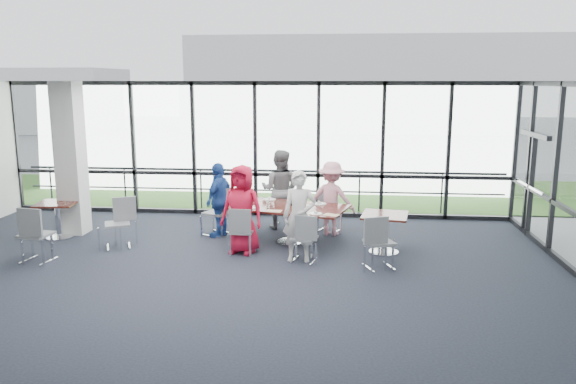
# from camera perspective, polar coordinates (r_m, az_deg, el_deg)

# --- Properties ---
(floor) EXTENTS (12.00, 10.00, 0.02)m
(floor) POSITION_cam_1_polar(r_m,az_deg,el_deg) (9.01, -8.22, -9.78)
(floor) COLOR black
(floor) RESTS_ON ground
(ceiling) EXTENTS (12.00, 10.00, 0.04)m
(ceiling) POSITION_cam_1_polar(r_m,az_deg,el_deg) (8.42, -8.84, 11.09)
(ceiling) COLOR white
(ceiling) RESTS_ON ground
(wall_front) EXTENTS (12.00, 0.10, 3.20)m
(wall_front) POSITION_cam_1_polar(r_m,az_deg,el_deg) (4.10, -26.11, -12.94)
(wall_front) COLOR silver
(wall_front) RESTS_ON ground
(curtain_wall_back) EXTENTS (12.00, 0.10, 3.20)m
(curtain_wall_back) POSITION_cam_1_polar(r_m,az_deg,el_deg) (13.41, -3.34, 4.35)
(curtain_wall_back) COLOR white
(curtain_wall_back) RESTS_ON ground
(exit_door) EXTENTS (0.12, 1.60, 2.10)m
(exit_door) POSITION_cam_1_polar(r_m,az_deg,el_deg) (12.72, 23.50, 0.54)
(exit_door) COLOR black
(exit_door) RESTS_ON ground
(structural_column) EXTENTS (0.50, 0.50, 3.20)m
(structural_column) POSITION_cam_1_polar(r_m,az_deg,el_deg) (12.62, -21.20, 3.17)
(structural_column) COLOR silver
(structural_column) RESTS_ON ground
(apron) EXTENTS (80.00, 70.00, 0.02)m
(apron) POSITION_cam_1_polar(r_m,az_deg,el_deg) (18.55, -0.89, 1.22)
(apron) COLOR gray
(apron) RESTS_ON ground
(grass_strip) EXTENTS (80.00, 5.00, 0.01)m
(grass_strip) POSITION_cam_1_polar(r_m,az_deg,el_deg) (16.60, -1.67, 0.13)
(grass_strip) COLOR #2C5621
(grass_strip) RESTS_ON ground
(hangar_main) EXTENTS (24.00, 10.00, 6.00)m
(hangar_main) POSITION_cam_1_polar(r_m,az_deg,el_deg) (40.20, 8.52, 10.81)
(hangar_main) COLOR #B9BCBF
(hangar_main) RESTS_ON ground
(hangar_aux) EXTENTS (10.00, 6.00, 4.00)m
(hangar_aux) POSITION_cam_1_polar(r_m,az_deg,el_deg) (41.37, -23.69, 8.62)
(hangar_aux) COLOR #B9BCBF
(hangar_aux) RESTS_ON ground
(guard_rail) EXTENTS (12.00, 0.06, 0.06)m
(guard_rail) POSITION_cam_1_polar(r_m,az_deg,el_deg) (14.17, -2.91, 0.22)
(guard_rail) COLOR #2D2D33
(guard_rail) RESTS_ON ground
(main_table) EXTENTS (2.47, 1.78, 0.75)m
(main_table) POSITION_cam_1_polar(r_m,az_deg,el_deg) (11.18, 0.15, -1.97)
(main_table) COLOR #34120E
(main_table) RESTS_ON ground
(side_table_left) EXTENTS (0.85, 0.85, 0.75)m
(side_table_left) POSITION_cam_1_polar(r_m,az_deg,el_deg) (12.49, -22.38, -1.58)
(side_table_left) COLOR #34120E
(side_table_left) RESTS_ON ground
(side_table_right) EXTENTS (0.95, 0.95, 0.75)m
(side_table_right) POSITION_cam_1_polar(r_m,az_deg,el_deg) (10.69, 9.80, -2.88)
(side_table_right) COLOR #34120E
(side_table_right) RESTS_ON ground
(diner_near_left) EXTENTS (0.93, 0.72, 1.68)m
(diner_near_left) POSITION_cam_1_polar(r_m,az_deg,el_deg) (10.54, -4.68, -1.76)
(diner_near_left) COLOR red
(diner_near_left) RESTS_ON ground
(diner_near_right) EXTENTS (0.61, 0.45, 1.65)m
(diner_near_right) POSITION_cam_1_polar(r_m,az_deg,el_deg) (10.04, 1.17, -2.48)
(diner_near_right) COLOR silver
(diner_near_right) RESTS_ON ground
(diner_far_left) EXTENTS (0.90, 0.62, 1.74)m
(diner_far_left) POSITION_cam_1_polar(r_m,az_deg,el_deg) (12.26, -0.83, 0.26)
(diner_far_left) COLOR slate
(diner_far_left) RESTS_ON ground
(diner_far_right) EXTENTS (1.11, 0.78, 1.56)m
(diner_far_right) POSITION_cam_1_polar(r_m,az_deg,el_deg) (11.79, 4.46, -0.67)
(diner_far_right) COLOR pink
(diner_far_right) RESTS_ON ground
(diner_end) EXTENTS (0.77, 1.02, 1.56)m
(diner_end) POSITION_cam_1_polar(r_m,az_deg,el_deg) (11.70, -6.96, -0.81)
(diner_end) COLOR #214594
(diner_end) RESTS_ON ground
(chair_main_nl) EXTENTS (0.44, 0.44, 0.88)m
(chair_main_nl) POSITION_cam_1_polar(r_m,az_deg,el_deg) (10.54, -4.73, -3.99)
(chair_main_nl) COLOR slate
(chair_main_nl) RESTS_ON ground
(chair_main_nr) EXTENTS (0.51, 0.51, 0.87)m
(chair_main_nr) POSITION_cam_1_polar(r_m,az_deg,el_deg) (10.08, 1.65, -4.73)
(chair_main_nr) COLOR slate
(chair_main_nr) RESTS_ON ground
(chair_main_fl) EXTENTS (0.52, 0.52, 0.84)m
(chair_main_fl) POSITION_cam_1_polar(r_m,az_deg,el_deg) (12.53, -0.58, -1.62)
(chair_main_fl) COLOR slate
(chair_main_fl) RESTS_ON ground
(chair_main_fr) EXTENTS (0.57, 0.57, 0.88)m
(chair_main_fr) POSITION_cam_1_polar(r_m,az_deg,el_deg) (12.13, 4.24, -1.97)
(chair_main_fr) COLOR slate
(chair_main_fr) RESTS_ON ground
(chair_main_end) EXTENTS (0.62, 0.62, 0.96)m
(chair_main_end) POSITION_cam_1_polar(r_m,az_deg,el_deg) (11.88, -7.24, -2.11)
(chair_main_end) COLOR slate
(chair_main_end) RESTS_ON ground
(chair_spare_la) EXTENTS (0.56, 0.56, 1.01)m
(chair_spare_la) POSITION_cam_1_polar(r_m,az_deg,el_deg) (11.01, -24.21, -3.98)
(chair_spare_la) COLOR slate
(chair_spare_la) RESTS_ON ground
(chair_spare_lb) EXTENTS (0.61, 0.61, 0.95)m
(chair_spare_lb) POSITION_cam_1_polar(r_m,az_deg,el_deg) (11.39, -16.95, -3.13)
(chair_spare_lb) COLOR slate
(chair_spare_lb) RESTS_ON ground
(chair_spare_r) EXTENTS (0.59, 0.59, 0.93)m
(chair_spare_r) POSITION_cam_1_polar(r_m,az_deg,el_deg) (9.84, 9.28, -5.07)
(chair_spare_r) COLOR slate
(chair_spare_r) RESTS_ON ground
(plate_nl) EXTENTS (0.25, 0.25, 0.01)m
(plate_nl) POSITION_cam_1_polar(r_m,az_deg,el_deg) (11.02, -3.97, -1.62)
(plate_nl) COLOR white
(plate_nl) RESTS_ON main_table
(plate_nr) EXTENTS (0.24, 0.24, 0.01)m
(plate_nr) POSITION_cam_1_polar(r_m,az_deg,el_deg) (10.52, 2.82, -2.22)
(plate_nr) COLOR white
(plate_nr) RESTS_ON main_table
(plate_fl) EXTENTS (0.28, 0.28, 0.01)m
(plate_fl) POSITION_cam_1_polar(r_m,az_deg,el_deg) (11.78, -1.91, -0.75)
(plate_fl) COLOR white
(plate_fl) RESTS_ON main_table
(plate_fr) EXTENTS (0.28, 0.28, 0.01)m
(plate_fr) POSITION_cam_1_polar(r_m,az_deg,el_deg) (11.38, 3.23, -1.20)
(plate_fr) COLOR white
(plate_fr) RESTS_ON main_table
(plate_end) EXTENTS (0.27, 0.27, 0.01)m
(plate_end) POSITION_cam_1_polar(r_m,az_deg,el_deg) (11.53, -4.18, -1.05)
(plate_end) COLOR white
(plate_end) RESTS_ON main_table
(tumbler_a) EXTENTS (0.07, 0.07, 0.14)m
(tumbler_a) POSITION_cam_1_polar(r_m,az_deg,el_deg) (10.97, -2.03, -1.32)
(tumbler_a) COLOR white
(tumbler_a) RESTS_ON main_table
(tumbler_b) EXTENTS (0.07, 0.07, 0.14)m
(tumbler_b) POSITION_cam_1_polar(r_m,az_deg,el_deg) (10.81, 1.19, -1.50)
(tumbler_b) COLOR white
(tumbler_b) RESTS_ON main_table
(tumbler_c) EXTENTS (0.07, 0.07, 0.14)m
(tumbler_c) POSITION_cam_1_polar(r_m,az_deg,el_deg) (11.45, 0.71, -0.77)
(tumbler_c) COLOR white
(tumbler_c) RESTS_ON main_table
(tumbler_d) EXTENTS (0.07, 0.07, 0.14)m
(tumbler_d) POSITION_cam_1_polar(r_m,az_deg,el_deg) (11.32, -3.56, -0.95)
(tumbler_d) COLOR white
(tumbler_d) RESTS_ON main_table
(menu_a) EXTENTS (0.31, 0.23, 0.00)m
(menu_a) POSITION_cam_1_polar(r_m,az_deg,el_deg) (10.76, -1.44, -1.94)
(menu_a) COLOR silver
(menu_a) RESTS_ON main_table
(menu_b) EXTENTS (0.34, 0.30, 0.00)m
(menu_b) POSITION_cam_1_polar(r_m,az_deg,el_deg) (10.48, 4.43, -2.33)
(menu_b) COLOR silver
(menu_b) RESTS_ON main_table
(menu_c) EXTENTS (0.35, 0.30, 0.00)m
(menu_c) POSITION_cam_1_polar(r_m,az_deg,el_deg) (11.51, 1.58, -1.06)
(menu_c) COLOR silver
(menu_c) RESTS_ON main_table
(condiment_caddy) EXTENTS (0.10, 0.07, 0.04)m
(condiment_caddy) POSITION_cam_1_polar(r_m,az_deg,el_deg) (11.22, 0.42, -1.29)
(condiment_caddy) COLOR black
(condiment_caddy) RESTS_ON main_table
(ketchup_bottle) EXTENTS (0.06, 0.06, 0.18)m
(ketchup_bottle) POSITION_cam_1_polar(r_m,az_deg,el_deg) (11.21, 0.74, -0.94)
(ketchup_bottle) COLOR #AC1628
(ketchup_bottle) RESTS_ON main_table
(green_bottle) EXTENTS (0.05, 0.05, 0.20)m
(green_bottle) POSITION_cam_1_polar(r_m,az_deg,el_deg) (11.15, 0.78, -0.95)
(green_bottle) COLOR #1C6E1F
(green_bottle) RESTS_ON main_table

